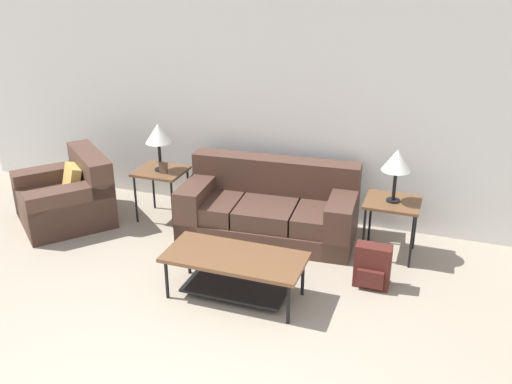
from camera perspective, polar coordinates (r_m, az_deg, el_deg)
The scene contains 10 objects.
wall_back at distance 6.53m, azimuth 4.83°, elevation 8.10°, with size 9.00×0.06×2.60m.
couch at distance 6.38m, azimuth 1.34°, elevation -1.80°, with size 1.97×1.01×0.82m.
armchair at distance 7.07m, azimuth -18.31°, elevation -0.54°, with size 1.40×1.40×0.80m.
coffee_table at distance 5.24m, azimuth -2.13°, elevation -7.43°, with size 1.28×0.59×0.43m.
side_table_left at distance 6.76m, azimuth -9.47°, elevation 1.68°, with size 0.56×0.50×0.61m.
side_table_right at distance 6.01m, azimuth 13.47°, elevation -1.45°, with size 0.56×0.50×0.61m.
table_lamp_left at distance 6.60m, azimuth -9.75°, elevation 5.70°, with size 0.30×0.30×0.56m.
table_lamp_right at distance 5.83m, azimuth 13.92°, elevation 3.00°, with size 0.30×0.30×0.56m.
backpack at distance 5.56m, azimuth 11.56°, elevation -7.34°, with size 0.34×0.24×0.43m.
picture_frame at distance 6.62m, azimuth -9.25°, elevation 2.41°, with size 0.10×0.04×0.13m.
Camera 1 is at (1.59, -2.24, 2.98)m, focal length 40.00 mm.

